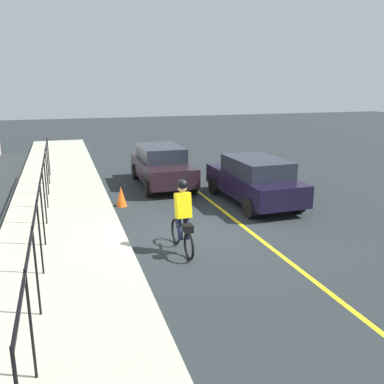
{
  "coord_description": "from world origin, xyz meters",
  "views": [
    {
      "loc": [
        -10.09,
        3.23,
        4.03
      ],
      "look_at": [
        0.88,
        -0.22,
        1.0
      ],
      "focal_mm": 39.02,
      "sensor_mm": 36.0,
      "label": 1
    }
  ],
  "objects_px": {
    "traffic_cone_near": "(121,196)",
    "patrol_sedan": "(254,180)",
    "cyclist_lead": "(183,217)",
    "parked_sedan_rear": "(162,165)"
  },
  "relations": [
    {
      "from": "traffic_cone_near",
      "to": "patrol_sedan",
      "type": "bearing_deg",
      "value": -102.39
    },
    {
      "from": "cyclist_lead",
      "to": "patrol_sedan",
      "type": "relative_size",
      "value": 0.41
    },
    {
      "from": "cyclist_lead",
      "to": "parked_sedan_rear",
      "type": "relative_size",
      "value": 0.41
    },
    {
      "from": "traffic_cone_near",
      "to": "cyclist_lead",
      "type": "bearing_deg",
      "value": -168.74
    },
    {
      "from": "cyclist_lead",
      "to": "parked_sedan_rear",
      "type": "height_order",
      "value": "cyclist_lead"
    },
    {
      "from": "patrol_sedan",
      "to": "parked_sedan_rear",
      "type": "relative_size",
      "value": 1.0
    },
    {
      "from": "patrol_sedan",
      "to": "traffic_cone_near",
      "type": "relative_size",
      "value": 6.57
    },
    {
      "from": "cyclist_lead",
      "to": "traffic_cone_near",
      "type": "height_order",
      "value": "cyclist_lead"
    },
    {
      "from": "cyclist_lead",
      "to": "patrol_sedan",
      "type": "distance_m",
      "value": 4.91
    },
    {
      "from": "patrol_sedan",
      "to": "traffic_cone_near",
      "type": "bearing_deg",
      "value": 76.4
    }
  ]
}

